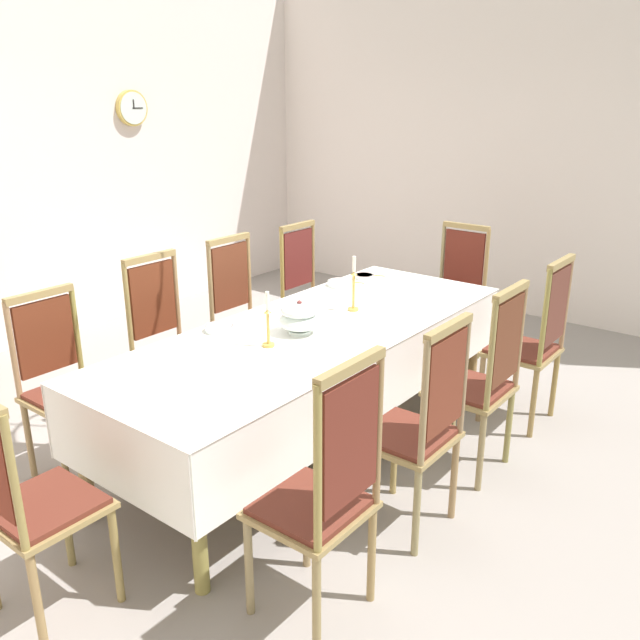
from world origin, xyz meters
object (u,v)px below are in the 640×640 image
dining_table (314,338)px  mounted_clock (132,108)px  chair_south_a (324,491)px  soup_tureen (300,317)px  bowl_near_left (364,276)px  chair_north_a (63,381)px  candlestick_west (268,325)px  bowl_far_left (219,328)px  chair_south_b (419,424)px  bowl_near_right (341,283)px  spoon_primary (369,274)px  chair_head_west (28,499)px  candlestick_east (354,289)px  spoon_secondary (347,281)px  chair_head_east (455,291)px  chair_south_d (533,340)px  chair_south_c (482,378)px  chair_north_c (244,313)px  chair_north_d (310,291)px  chair_north_b (168,340)px

dining_table → mounted_clock: mounted_clock is taller
chair_south_a → soup_tureen: 1.38m
bowl_near_left → chair_north_a: bearing=166.2°
candlestick_west → bowl_far_left: 0.41m
chair_south_b → bowl_near_right: bearing=48.8°
spoon_primary → mounted_clock: bearing=75.2°
mounted_clock → chair_head_west: bearing=-134.0°
chair_south_b → candlestick_east: candlestick_east is taller
bowl_near_left → chair_south_a: bearing=-149.0°
bowl_near_left → bowl_far_left: size_ratio=0.91×
spoon_primary → spoon_secondary: size_ratio=1.00×
chair_south_a → candlestick_east: bearing=31.7°
chair_head_east → spoon_primary: bearing=57.7°
bowl_far_left → chair_south_d: bearing=-41.3°
chair_south_b → mounted_clock: (1.47, 3.99, 1.39)m
chair_north_a → chair_south_d: bearing=140.1°
chair_south_c → chair_north_c: 1.87m
chair_head_east → candlestick_west: (-2.25, -0.00, 0.33)m
chair_south_c → chair_head_west: (-2.19, 0.93, -0.02)m
chair_head_east → spoon_secondary: bearing=65.0°
chair_north_c → spoon_primary: (0.85, -0.52, 0.20)m
chair_north_c → bowl_near_right: bearing=131.3°
chair_south_c → spoon_secondary: 1.49m
chair_north_a → chair_south_a: bearing=90.0°
soup_tureen → bowl_near_left: size_ratio=1.55×
bowl_near_left → bowl_near_right: (-0.28, 0.01, 0.01)m
chair_north_a → bowl_far_left: 0.92m
chair_south_b → bowl_near_right: chair_south_b is taller
chair_head_west → spoon_secondary: chair_head_west is taller
chair_south_b → bowl_near_right: 1.78m
chair_south_c → candlestick_east: bearing=86.4°
chair_north_d → bowl_near_left: size_ratio=7.16×
chair_south_b → chair_south_c: chair_south_c is taller
bowl_near_right → bowl_far_left: 1.21m
chair_head_west → spoon_secondary: 2.81m
candlestick_east → chair_north_c: bearing=93.6°
bowl_near_right → spoon_primary: bowl_near_right is taller
dining_table → chair_north_a: chair_north_a is taller
chair_north_b → candlestick_east: size_ratio=3.19×
candlestick_west → candlestick_east: 0.81m
chair_head_east → bowl_near_right: 1.13m
mounted_clock → bowl_near_left: bearing=-90.5°
chair_head_west → soup_tureen: size_ratio=4.43×
spoon_secondary → candlestick_east: bearing=-157.8°
chair_north_c → soup_tureen: size_ratio=4.70×
chair_south_a → chair_north_c: (1.46, 1.87, -0.02)m
chair_south_c → chair_south_b: bearing=180.0°
chair_south_d → mounted_clock: 4.23m
chair_south_c → bowl_far_left: bearing=119.3°
chair_head_east → candlestick_east: size_ratio=3.11×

